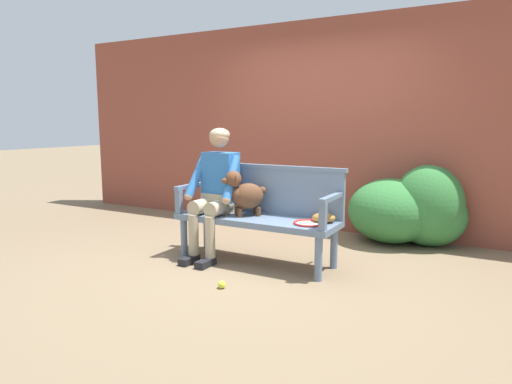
{
  "coord_description": "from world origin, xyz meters",
  "views": [
    {
      "loc": [
        2.15,
        -3.87,
        1.39
      ],
      "look_at": [
        0.0,
        0.0,
        0.71
      ],
      "focal_mm": 32.05,
      "sensor_mm": 36.0,
      "label": 1
    }
  ],
  "objects_px": {
    "tennis_racket": "(311,222)",
    "garden_bench": "(256,223)",
    "dog_on_bench": "(244,193)",
    "baseball_glove": "(324,218)",
    "person_seated": "(216,187)",
    "tennis_ball": "(222,285)"
  },
  "relations": [
    {
      "from": "tennis_racket",
      "to": "dog_on_bench",
      "type": "bearing_deg",
      "value": 179.57
    },
    {
      "from": "garden_bench",
      "to": "tennis_ball",
      "type": "relative_size",
      "value": 24.94
    },
    {
      "from": "person_seated",
      "to": "tennis_ball",
      "type": "distance_m",
      "value": 1.18
    },
    {
      "from": "person_seated",
      "to": "baseball_glove",
      "type": "relative_size",
      "value": 6.06
    },
    {
      "from": "tennis_racket",
      "to": "garden_bench",
      "type": "bearing_deg",
      "value": 178.82
    },
    {
      "from": "person_seated",
      "to": "baseball_glove",
      "type": "xyz_separation_m",
      "value": [
        1.13,
        0.11,
        -0.22
      ]
    },
    {
      "from": "baseball_glove",
      "to": "garden_bench",
      "type": "bearing_deg",
      "value": 169.86
    },
    {
      "from": "dog_on_bench",
      "to": "baseball_glove",
      "type": "distance_m",
      "value": 0.83
    },
    {
      "from": "baseball_glove",
      "to": "tennis_ball",
      "type": "relative_size",
      "value": 3.33
    },
    {
      "from": "garden_bench",
      "to": "person_seated",
      "type": "xyz_separation_m",
      "value": [
        -0.46,
        -0.02,
        0.33
      ]
    },
    {
      "from": "dog_on_bench",
      "to": "baseball_glove",
      "type": "relative_size",
      "value": 2.08
    },
    {
      "from": "tennis_racket",
      "to": "baseball_glove",
      "type": "height_order",
      "value": "baseball_glove"
    },
    {
      "from": "garden_bench",
      "to": "tennis_racket",
      "type": "xyz_separation_m",
      "value": [
        0.59,
        -0.01,
        0.07
      ]
    },
    {
      "from": "garden_bench",
      "to": "tennis_ball",
      "type": "height_order",
      "value": "garden_bench"
    },
    {
      "from": "tennis_racket",
      "to": "tennis_ball",
      "type": "bearing_deg",
      "value": -122.25
    },
    {
      "from": "person_seated",
      "to": "tennis_racket",
      "type": "height_order",
      "value": "person_seated"
    },
    {
      "from": "person_seated",
      "to": "dog_on_bench",
      "type": "relative_size",
      "value": 2.91
    },
    {
      "from": "garden_bench",
      "to": "baseball_glove",
      "type": "xyz_separation_m",
      "value": [
        0.67,
        0.09,
        0.11
      ]
    },
    {
      "from": "dog_on_bench",
      "to": "tennis_ball",
      "type": "height_order",
      "value": "dog_on_bench"
    },
    {
      "from": "dog_on_bench",
      "to": "tennis_racket",
      "type": "bearing_deg",
      "value": -0.43
    },
    {
      "from": "person_seated",
      "to": "dog_on_bench",
      "type": "distance_m",
      "value": 0.33
    },
    {
      "from": "dog_on_bench",
      "to": "tennis_racket",
      "type": "xyz_separation_m",
      "value": [
        0.72,
        -0.01,
        -0.22
      ]
    }
  ]
}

